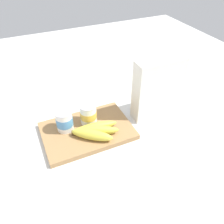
{
  "coord_description": "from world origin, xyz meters",
  "views": [
    {
      "loc": [
        -0.19,
        -0.66,
        0.65
      ],
      "look_at": [
        0.11,
        0.0,
        0.07
      ],
      "focal_mm": 37.24,
      "sensor_mm": 36.0,
      "label": 1
    }
  ],
  "objects_px": {
    "cereal_box": "(158,89)",
    "cutting_board": "(87,131)",
    "yogurt_cup_back": "(88,114)",
    "banana_bunch": "(95,131)",
    "yogurt_cup_front": "(64,121)"
  },
  "relations": [
    {
      "from": "cutting_board",
      "to": "yogurt_cup_front",
      "type": "bearing_deg",
      "value": 155.42
    },
    {
      "from": "cereal_box",
      "to": "yogurt_cup_front",
      "type": "distance_m",
      "value": 0.4
    },
    {
      "from": "yogurt_cup_front",
      "to": "yogurt_cup_back",
      "type": "bearing_deg",
      "value": 0.91
    },
    {
      "from": "banana_bunch",
      "to": "yogurt_cup_back",
      "type": "bearing_deg",
      "value": 86.99
    },
    {
      "from": "yogurt_cup_front",
      "to": "yogurt_cup_back",
      "type": "height_order",
      "value": "same"
    },
    {
      "from": "cereal_box",
      "to": "cutting_board",
      "type": "bearing_deg",
      "value": 179.51
    },
    {
      "from": "cutting_board",
      "to": "yogurt_cup_front",
      "type": "relative_size",
      "value": 4.04
    },
    {
      "from": "cutting_board",
      "to": "yogurt_cup_front",
      "type": "xyz_separation_m",
      "value": [
        -0.08,
        0.04,
        0.05
      ]
    },
    {
      "from": "yogurt_cup_back",
      "to": "cereal_box",
      "type": "bearing_deg",
      "value": -8.35
    },
    {
      "from": "cutting_board",
      "to": "cereal_box",
      "type": "xyz_separation_m",
      "value": [
        0.31,
        -0.01,
        0.12
      ]
    },
    {
      "from": "cutting_board",
      "to": "yogurt_cup_back",
      "type": "height_order",
      "value": "yogurt_cup_back"
    },
    {
      "from": "cutting_board",
      "to": "banana_bunch",
      "type": "xyz_separation_m",
      "value": [
        0.02,
        -0.04,
        0.03
      ]
    },
    {
      "from": "cutting_board",
      "to": "cereal_box",
      "type": "height_order",
      "value": "cereal_box"
    },
    {
      "from": "yogurt_cup_back",
      "to": "banana_bunch",
      "type": "bearing_deg",
      "value": -93.01
    },
    {
      "from": "yogurt_cup_back",
      "to": "banana_bunch",
      "type": "xyz_separation_m",
      "value": [
        -0.0,
        -0.08,
        -0.02
      ]
    }
  ]
}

